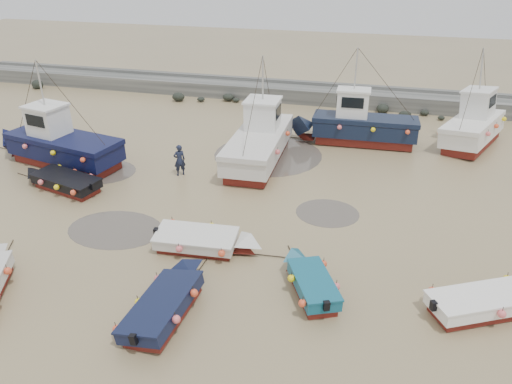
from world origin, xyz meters
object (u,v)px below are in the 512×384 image
(dinghy_5, at_px, (205,239))
(cabin_boat_2, at_px, (356,124))
(dinghy_2, at_px, (310,278))
(cabin_boat_1, at_px, (261,138))
(cabin_boat_0, at_px, (57,143))
(dinghy_4, at_px, (62,179))
(person, at_px, (181,175))
(dinghy_3, at_px, (494,300))
(cabin_boat_3, at_px, (477,124))
(dinghy_1, at_px, (169,300))

(dinghy_5, relative_size, cabin_boat_2, 0.59)
(dinghy_2, xyz_separation_m, cabin_boat_1, (-5.17, 12.45, 0.73))
(cabin_boat_0, height_order, cabin_boat_1, same)
(dinghy_4, height_order, person, dinghy_4)
(dinghy_2, bearing_deg, dinghy_3, -22.47)
(dinghy_3, xyz_separation_m, cabin_boat_3, (1.39, 18.10, 0.84))
(dinghy_4, bearing_deg, dinghy_3, -88.10)
(cabin_boat_2, bearing_deg, dinghy_3, -160.74)
(cabin_boat_1, bearing_deg, cabin_boat_3, 23.46)
(dinghy_3, bearing_deg, cabin_boat_2, 173.47)
(dinghy_1, height_order, dinghy_3, same)
(dinghy_4, height_order, cabin_boat_3, cabin_boat_3)
(dinghy_3, bearing_deg, person, -145.96)
(cabin_boat_1, bearing_deg, dinghy_2, -68.94)
(dinghy_1, height_order, dinghy_2, same)
(dinghy_3, height_order, cabin_boat_3, cabin_boat_3)
(dinghy_2, xyz_separation_m, cabin_boat_2, (0.22, 16.63, 0.78))
(dinghy_4, bearing_deg, cabin_boat_3, -44.79)
(cabin_boat_0, relative_size, cabin_boat_2, 1.05)
(cabin_boat_3, bearing_deg, dinghy_2, -90.19)
(person, bearing_deg, cabin_boat_3, 171.43)
(cabin_boat_0, bearing_deg, dinghy_3, -96.99)
(dinghy_4, distance_m, cabin_boat_0, 3.88)
(dinghy_5, height_order, cabin_boat_2, cabin_boat_2)
(cabin_boat_1, xyz_separation_m, person, (-3.88, -3.70, -1.30))
(cabin_boat_0, bearing_deg, dinghy_1, -120.50)
(dinghy_2, distance_m, dinghy_3, 6.65)
(dinghy_5, bearing_deg, cabin_boat_1, 177.03)
(dinghy_2, xyz_separation_m, dinghy_3, (6.63, 0.49, -0.03))
(cabin_boat_0, bearing_deg, dinghy_5, -107.92)
(dinghy_4, height_order, cabin_boat_0, cabin_boat_0)
(dinghy_1, relative_size, cabin_boat_0, 0.59)
(dinghy_5, xyz_separation_m, cabin_boat_1, (-0.26, 10.80, 0.75))
(dinghy_1, relative_size, cabin_boat_3, 0.70)
(dinghy_1, distance_m, person, 12.15)
(dinghy_1, relative_size, dinghy_4, 0.99)
(dinghy_1, height_order, cabin_boat_2, cabin_boat_2)
(dinghy_1, distance_m, cabin_boat_0, 16.45)
(person, bearing_deg, dinghy_4, -7.49)
(cabin_boat_2, bearing_deg, cabin_boat_1, 125.33)
(person, bearing_deg, cabin_boat_2, -178.20)
(dinghy_2, relative_size, cabin_boat_2, 0.48)
(cabin_boat_2, xyz_separation_m, person, (-9.28, -7.88, -1.35))
(dinghy_3, relative_size, cabin_boat_3, 0.68)
(dinghy_1, xyz_separation_m, dinghy_4, (-9.89, 8.00, -0.00))
(dinghy_2, distance_m, cabin_boat_2, 16.65)
(dinghy_4, distance_m, person, 6.48)
(cabin_boat_0, distance_m, cabin_boat_2, 18.93)
(dinghy_3, distance_m, cabin_boat_1, 16.82)
(dinghy_1, relative_size, dinghy_3, 1.03)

